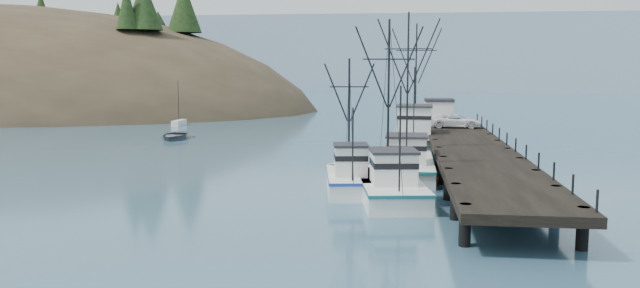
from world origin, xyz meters
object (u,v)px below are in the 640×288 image
object	(u,v)px
pickup_truck	(456,121)
trawler_near	(389,185)
work_vessel	(414,138)
motorboat	(175,139)
pier	(473,152)
pier_shed	(439,112)
trawler_mid	(349,179)
trawler_far	(406,165)

from	to	relation	value
pickup_truck	trawler_near	bearing A→B (deg)	168.94
work_vessel	motorboat	xyz separation A→B (m)	(-26.64, 6.19, -1.23)
pier	motorboat	size ratio (longest dim) A/B	7.87
pier_shed	pier	bearing A→B (deg)	-85.24
pickup_truck	motorboat	world-z (taller)	pickup_truck
trawler_mid	pier_shed	xyz separation A→B (m)	(7.40, 25.90, 2.60)
trawler_mid	trawler_far	size ratio (longest dim) A/B	0.72
pier	motorboat	world-z (taller)	pier
work_vessel	pier_shed	size ratio (longest dim) A/B	4.72
trawler_near	pickup_truck	world-z (taller)	trawler_near
work_vessel	pier	bearing A→B (deg)	-71.50
trawler_far	trawler_near	bearing A→B (deg)	-97.71
trawler_mid	work_vessel	distance (m)	20.83
motorboat	pier_shed	bearing A→B (deg)	-6.69
trawler_near	pier_shed	distance (m)	28.44
trawler_mid	pier_shed	size ratio (longest dim) A/B	2.85
motorboat	work_vessel	bearing A→B (deg)	-18.66
trawler_mid	trawler_near	bearing A→B (deg)	-37.07
pier_shed	motorboat	bearing A→B (deg)	178.90
pier	pier_shed	distance (m)	18.14
trawler_far	pier_shed	xyz separation A→B (m)	(3.59, 19.58, 2.60)
pier	trawler_mid	world-z (taller)	trawler_mid
pier_shed	work_vessel	bearing A→B (deg)	-115.16
motorboat	trawler_far	bearing A→B (deg)	-43.68
pier	pickup_truck	size ratio (longest dim) A/B	8.91
trawler_near	trawler_mid	world-z (taller)	trawler_near
pier_shed	motorboat	distance (m)	29.49
pier_shed	pickup_truck	distance (m)	3.13
pier	motorboat	bearing A→B (deg)	148.91
trawler_near	motorboat	world-z (taller)	trawler_near
pier	trawler_far	xyz separation A→B (m)	(-5.09, -1.58, -0.87)
trawler_near	trawler_mid	xyz separation A→B (m)	(-2.68, 2.03, -0.00)
trawler_near	pickup_truck	size ratio (longest dim) A/B	2.33
trawler_near	work_vessel	world-z (taller)	work_vessel
pier	work_vessel	distance (m)	13.06
motorboat	pickup_truck	bearing A→B (deg)	-11.41
work_vessel	motorboat	size ratio (longest dim) A/B	2.70
pier	pier_shed	bearing A→B (deg)	94.76
trawler_far	motorboat	size ratio (longest dim) A/B	2.26
trawler_near	trawler_mid	bearing A→B (deg)	142.93
pier	work_vessel	bearing A→B (deg)	108.50
trawler_near	work_vessel	size ratio (longest dim) A/B	0.76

